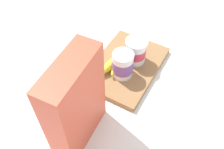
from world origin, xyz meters
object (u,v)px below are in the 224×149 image
object	(u,v)px
banana_bunch	(120,60)
cutting_board	(126,66)
yogurt_cup_back	(123,65)
yogurt_cup_front	(136,51)
cereal_box	(76,104)

from	to	relation	value
banana_bunch	cutting_board	bearing A→B (deg)	108.72
cutting_board	yogurt_cup_back	size ratio (longest dim) A/B	3.26
yogurt_cup_front	banana_bunch	distance (m)	0.06
cutting_board	banana_bunch	distance (m)	0.04
yogurt_cup_front	banana_bunch	bearing A→B (deg)	-43.05
yogurt_cup_front	banana_bunch	xyz separation A→B (m)	(0.04, -0.04, -0.03)
cutting_board	cereal_box	xyz separation A→B (m)	(0.29, -0.00, 0.14)
cereal_box	yogurt_cup_back	xyz separation A→B (m)	(-0.25, 0.01, -0.08)
cereal_box	yogurt_cup_back	distance (m)	0.26
yogurt_cup_front	yogurt_cup_back	bearing A→B (deg)	-6.74
cereal_box	yogurt_cup_front	distance (m)	0.34
cutting_board	yogurt_cup_back	bearing A→B (deg)	11.21
cereal_box	yogurt_cup_front	size ratio (longest dim) A/B	3.22
yogurt_cup_front	yogurt_cup_back	distance (m)	0.08
cutting_board	banana_bunch	bearing A→B (deg)	-71.28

